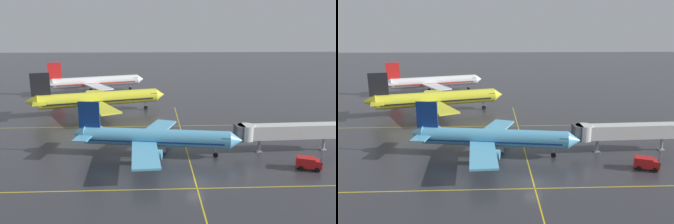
# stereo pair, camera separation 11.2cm
# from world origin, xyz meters

# --- Properties ---
(ground_plane) EXTENTS (600.00, 600.00, 0.00)m
(ground_plane) POSITION_xyz_m (0.00, 0.00, 0.00)
(ground_plane) COLOR #333338
(airliner_front_gate) EXTENTS (32.69, 27.91, 10.18)m
(airliner_front_gate) POSITION_xyz_m (-6.47, 12.03, 3.47)
(airliner_front_gate) COLOR #5BB7E5
(airliner_front_gate) RESTS_ON ground
(airliner_second_row) EXTENTS (38.60, 32.94, 12.22)m
(airliner_second_row) POSITION_xyz_m (-22.26, 45.12, 4.17)
(airliner_second_row) COLOR yellow
(airliner_second_row) RESTS_ON ground
(airliner_third_row) EXTENTS (36.79, 31.49, 11.76)m
(airliner_third_row) POSITION_xyz_m (-28.48, 77.85, 4.02)
(airliner_third_row) COLOR white
(airliner_third_row) RESTS_ON ground
(taxiway_markings) EXTENTS (145.03, 73.35, 0.01)m
(taxiway_markings) POSITION_xyz_m (0.00, 14.67, 0.00)
(taxiway_markings) COLOR yellow
(taxiway_markings) RESTS_ON ground
(service_truck_red_van) EXTENTS (4.49, 3.30, 2.10)m
(service_truck_red_van) POSITION_xyz_m (20.08, 4.22, 1.18)
(service_truck_red_van) COLOR red
(service_truck_red_van) RESTS_ON ground
(jet_bridge) EXTENTS (21.00, 3.78, 5.58)m
(jet_bridge) POSITION_xyz_m (18.21, 12.91, 4.06)
(jet_bridge) COLOR silver
(jet_bridge) RESTS_ON ground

